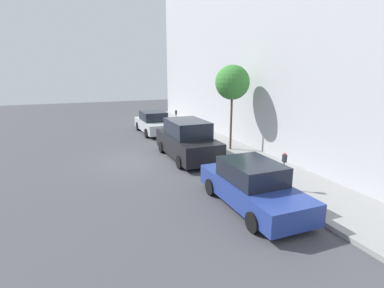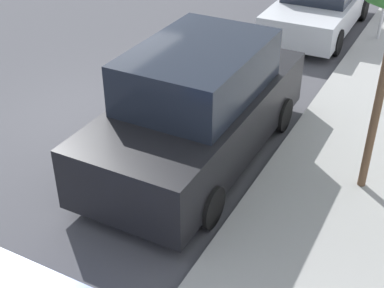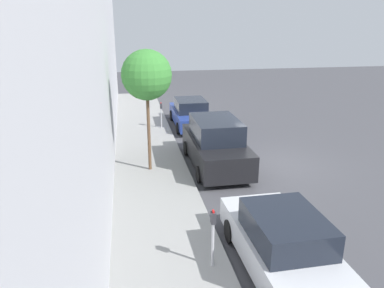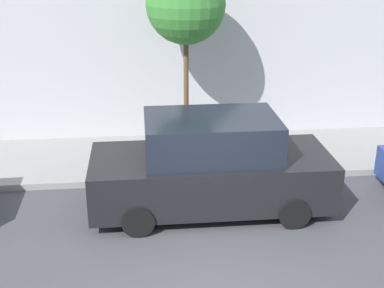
# 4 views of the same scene
# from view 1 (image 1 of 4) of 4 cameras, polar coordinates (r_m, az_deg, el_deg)

# --- Properties ---
(ground_plane) EXTENTS (60.00, 60.00, 0.00)m
(ground_plane) POSITION_cam_1_polar(r_m,az_deg,el_deg) (15.19, -9.39, -3.30)
(ground_plane) COLOR #424247
(sidewalk) EXTENTS (2.85, 32.00, 0.15)m
(sidewalk) POSITION_cam_1_polar(r_m,az_deg,el_deg) (16.86, 7.14, -1.21)
(sidewalk) COLOR gray
(sidewalk) RESTS_ON ground_plane
(building_facade) EXTENTS (2.00, 32.00, 14.29)m
(building_facade) POSITION_cam_1_polar(r_m,az_deg,el_deg) (17.79, 15.29, 22.21)
(building_facade) COLOR #B7B7BC
(building_facade) RESTS_ON ground_plane
(parked_sedan_nearest) EXTENTS (1.92, 4.50, 1.54)m
(parked_sedan_nearest) POSITION_cam_1_polar(r_m,az_deg,el_deg) (10.19, 11.41, -7.84)
(parked_sedan_nearest) COLOR navy
(parked_sedan_nearest) RESTS_ON ground_plane
(parked_suv_second) EXTENTS (2.08, 4.81, 1.98)m
(parked_suv_second) POSITION_cam_1_polar(r_m,az_deg,el_deg) (15.35, -0.92, 0.69)
(parked_suv_second) COLOR black
(parked_suv_second) RESTS_ON ground_plane
(parked_sedan_third) EXTENTS (1.92, 4.53, 1.54)m
(parked_sedan_third) POSITION_cam_1_polar(r_m,az_deg,el_deg) (21.80, -7.33, 4.01)
(parked_sedan_third) COLOR #B7BABF
(parked_sedan_third) RESTS_ON ground_plane
(parking_meter_near) EXTENTS (0.11, 0.15, 1.39)m
(parking_meter_near) POSITION_cam_1_polar(r_m,az_deg,el_deg) (11.45, 17.09, -4.26)
(parking_meter_near) COLOR #ADADB2
(parking_meter_near) RESTS_ON sidewalk
(parking_meter_far) EXTENTS (0.11, 0.15, 1.47)m
(parking_meter_far) POSITION_cam_1_polar(r_m,az_deg,el_deg) (21.94, -3.05, 5.03)
(parking_meter_far) COLOR #ADADB2
(parking_meter_far) RESTS_ON sidewalk
(street_tree) EXTENTS (1.83, 1.83, 4.58)m
(street_tree) POSITION_cam_1_polar(r_m,az_deg,el_deg) (16.32, 7.69, 11.51)
(street_tree) COLOR brown
(street_tree) RESTS_ON sidewalk
(fire_hydrant) EXTENTS (0.20, 0.20, 0.69)m
(fire_hydrant) POSITION_cam_1_polar(r_m,az_deg,el_deg) (25.32, -5.85, 4.91)
(fire_hydrant) COLOR gold
(fire_hydrant) RESTS_ON sidewalk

